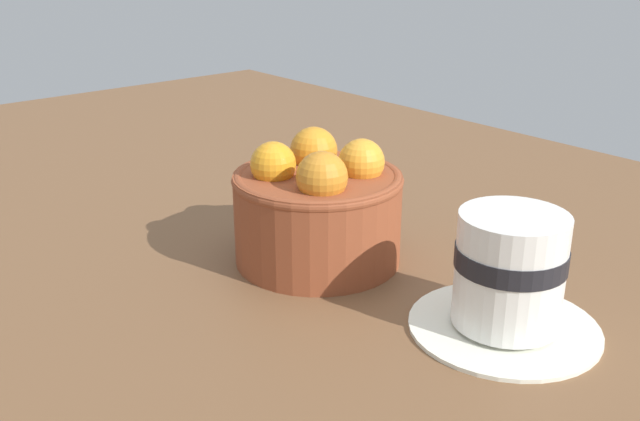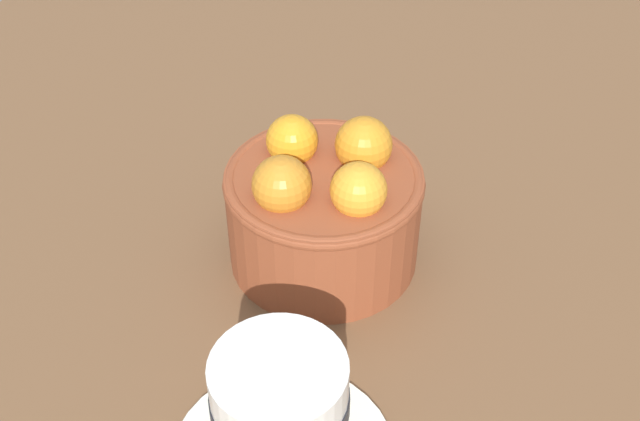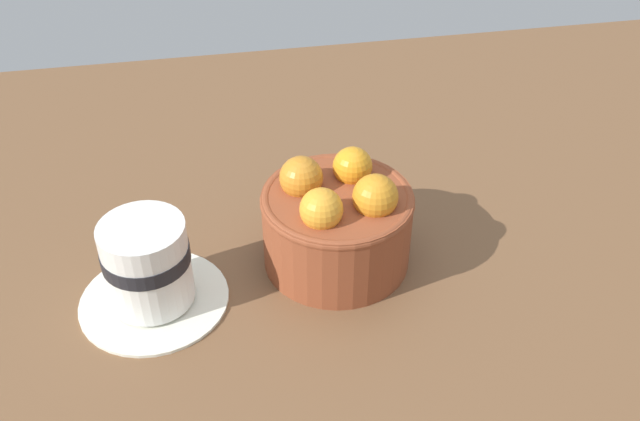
% 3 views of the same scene
% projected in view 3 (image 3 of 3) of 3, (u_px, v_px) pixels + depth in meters
% --- Properties ---
extents(ground_plane, '(1.53, 0.93, 0.04)m').
position_uv_depth(ground_plane, '(336.00, 276.00, 0.68)').
color(ground_plane, brown).
extents(terracotta_bowl, '(0.14, 0.14, 0.10)m').
position_uv_depth(terracotta_bowl, '(337.00, 220.00, 0.64)').
color(terracotta_bowl, brown).
rests_on(terracotta_bowl, ground_plane).
extents(coffee_cup, '(0.13, 0.13, 0.08)m').
position_uv_depth(coffee_cup, '(148.00, 268.00, 0.60)').
color(coffee_cup, white).
rests_on(coffee_cup, ground_plane).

